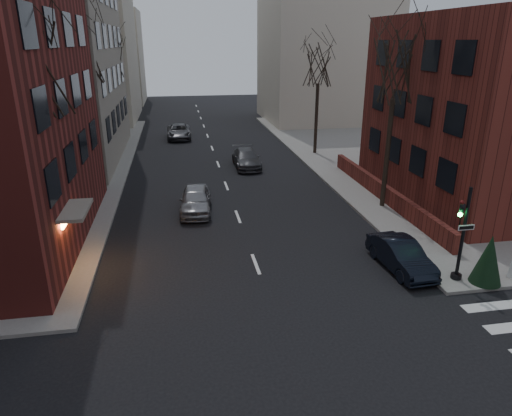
# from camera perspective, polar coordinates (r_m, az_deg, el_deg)

# --- Properties ---
(building_right_brick) EXTENTS (12.00, 14.00, 11.00)m
(building_right_brick) POSITION_cam_1_polar(r_m,az_deg,el_deg) (32.24, 28.35, 10.70)
(building_right_brick) COLOR maroon
(building_right_brick) RESTS_ON ground
(low_wall_right) EXTENTS (0.35, 16.00, 1.00)m
(low_wall_right) POSITION_cam_1_polar(r_m,az_deg,el_deg) (29.50, 15.64, 1.95)
(low_wall_right) COLOR maroon
(low_wall_right) RESTS_ON sidewalk_far_right
(building_distant_la) EXTENTS (14.00, 16.00, 18.00)m
(building_distant_la) POSITION_cam_1_polar(r_m,az_deg,el_deg) (62.37, -21.99, 18.37)
(building_distant_la) COLOR #BEB3A0
(building_distant_la) RESTS_ON ground
(building_distant_ra) EXTENTS (14.00, 14.00, 16.00)m
(building_distant_ra) POSITION_cam_1_polar(r_m,az_deg,el_deg) (59.11, 8.46, 18.54)
(building_distant_ra) COLOR #BEB3A0
(building_distant_ra) RESTS_ON ground
(building_distant_lb) EXTENTS (10.00, 12.00, 14.00)m
(building_distant_lb) POSITION_cam_1_polar(r_m,az_deg,el_deg) (78.89, -17.89, 17.47)
(building_distant_lb) COLOR #BEB3A0
(building_distant_lb) RESTS_ON ground
(traffic_signal) EXTENTS (0.76, 0.44, 4.00)m
(traffic_signal) POSITION_cam_1_polar(r_m,az_deg,el_deg) (20.32, 24.23, -3.67)
(traffic_signal) COLOR black
(traffic_signal) RESTS_ON sidewalk_far_right
(tree_left_a) EXTENTS (4.18, 4.18, 10.26)m
(tree_left_a) POSITION_cam_1_polar(r_m,az_deg,el_deg) (21.03, -26.43, 15.36)
(tree_left_a) COLOR #2D231C
(tree_left_a) RESTS_ON sidewalk_far_left
(tree_left_b) EXTENTS (4.40, 4.40, 10.80)m
(tree_left_b) POSITION_cam_1_polar(r_m,az_deg,el_deg) (32.72, -20.85, 17.92)
(tree_left_b) COLOR #2D231C
(tree_left_b) RESTS_ON sidewalk_far_left
(tree_left_c) EXTENTS (3.96, 3.96, 9.72)m
(tree_left_c) POSITION_cam_1_polar(r_m,az_deg,el_deg) (46.60, -17.66, 17.49)
(tree_left_c) COLOR #2D231C
(tree_left_c) RESTS_ON sidewalk_far_left
(tree_right_a) EXTENTS (3.96, 3.96, 9.72)m
(tree_right_a) POSITION_cam_1_polar(r_m,az_deg,el_deg) (27.06, 17.07, 16.22)
(tree_right_a) COLOR #2D231C
(tree_right_a) RESTS_ON sidewalk_far_right
(tree_right_b) EXTENTS (3.74, 3.74, 9.18)m
(tree_right_b) POSITION_cam_1_polar(r_m,az_deg,el_deg) (40.10, 7.84, 17.28)
(tree_right_b) COLOR #2D231C
(tree_right_b) RESTS_ON sidewalk_far_right
(streetlamp_near) EXTENTS (0.36, 0.36, 6.28)m
(streetlamp_near) POSITION_cam_1_polar(r_m,az_deg,el_deg) (29.16, -19.89, 8.59)
(streetlamp_near) COLOR black
(streetlamp_near) RESTS_ON sidewalk_far_left
(streetlamp_far) EXTENTS (0.36, 0.36, 6.28)m
(streetlamp_far) POSITION_cam_1_polar(r_m,az_deg,el_deg) (48.78, -16.19, 13.23)
(streetlamp_far) COLOR black
(streetlamp_far) RESTS_ON sidewalk_far_left
(parked_sedan) EXTENTS (1.67, 4.12, 1.33)m
(parked_sedan) POSITION_cam_1_polar(r_m,az_deg,el_deg) (21.07, 17.66, -5.65)
(parked_sedan) COLOR black
(parked_sedan) RESTS_ON ground
(car_lane_silver) EXTENTS (2.12, 4.53, 1.50)m
(car_lane_silver) POSITION_cam_1_polar(r_m,az_deg,el_deg) (26.93, -7.56, 1.03)
(car_lane_silver) COLOR gray
(car_lane_silver) RESTS_ON ground
(car_lane_gray) EXTENTS (1.98, 4.82, 1.40)m
(car_lane_gray) POSITION_cam_1_polar(r_m,az_deg,el_deg) (36.45, -1.21, 6.21)
(car_lane_gray) COLOR #3C3C41
(car_lane_gray) RESTS_ON ground
(car_lane_far) EXTENTS (2.38, 5.14, 1.43)m
(car_lane_far) POSITION_cam_1_polar(r_m,az_deg,el_deg) (48.16, -9.62, 9.40)
(car_lane_far) COLOR #46464C
(car_lane_far) RESTS_ON ground
(evergreen_shrub) EXTENTS (1.40, 1.40, 2.09)m
(evergreen_shrub) POSITION_cam_1_polar(r_m,az_deg,el_deg) (20.82, 27.07, -5.73)
(evergreen_shrub) COLOR black
(evergreen_shrub) RESTS_ON sidewalk_far_right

